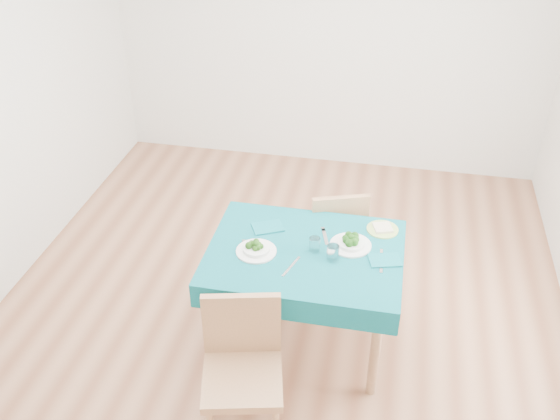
% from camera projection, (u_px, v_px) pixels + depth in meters
% --- Properties ---
extents(room_shell, '(4.02, 4.52, 2.73)m').
position_uv_depth(room_shell, '(280.00, 140.00, 3.70)').
color(room_shell, brown).
rests_on(room_shell, ground).
extents(table, '(1.17, 0.89, 0.76)m').
position_uv_depth(table, '(304.00, 298.00, 3.98)').
color(table, '#08555F').
rests_on(table, ground).
extents(chair_near, '(0.52, 0.55, 1.07)m').
position_uv_depth(chair_near, '(242.00, 365.00, 3.30)').
color(chair_near, '#986C47').
rests_on(chair_near, ground).
extents(chair_far, '(0.50, 0.53, 0.96)m').
position_uv_depth(chair_far, '(333.00, 228.00, 4.45)').
color(chair_far, '#986C47').
rests_on(chair_far, ground).
extents(bowl_near, '(0.25, 0.25, 0.07)m').
position_uv_depth(bowl_near, '(256.00, 247.00, 3.74)').
color(bowl_near, white).
rests_on(bowl_near, table).
extents(bowl_far, '(0.25, 0.25, 0.08)m').
position_uv_depth(bowl_far, '(351.00, 241.00, 3.79)').
color(bowl_far, white).
rests_on(bowl_far, table).
extents(fork_near, '(0.04, 0.18, 0.00)m').
position_uv_depth(fork_near, '(242.00, 250.00, 3.77)').
color(fork_near, silver).
rests_on(fork_near, table).
extents(knife_near, '(0.08, 0.20, 0.00)m').
position_uv_depth(knife_near, '(291.00, 266.00, 3.64)').
color(knife_near, silver).
rests_on(knife_near, table).
extents(fork_far, '(0.07, 0.17, 0.00)m').
position_uv_depth(fork_far, '(325.00, 237.00, 3.89)').
color(fork_far, silver).
rests_on(fork_far, table).
extents(knife_far, '(0.03, 0.23, 0.00)m').
position_uv_depth(knife_far, '(381.00, 261.00, 3.69)').
color(knife_far, silver).
rests_on(knife_far, table).
extents(napkin_near, '(0.23, 0.20, 0.01)m').
position_uv_depth(napkin_near, '(268.00, 227.00, 3.97)').
color(napkin_near, '#0C5F69').
rests_on(napkin_near, table).
extents(napkin_far, '(0.21, 0.18, 0.01)m').
position_uv_depth(napkin_far, '(385.00, 260.00, 3.68)').
color(napkin_far, '#0C5F69').
rests_on(napkin_far, table).
extents(tumbler_center, '(0.07, 0.07, 0.09)m').
position_uv_depth(tumbler_center, '(315.00, 244.00, 3.75)').
color(tumbler_center, white).
rests_on(tumbler_center, table).
extents(tumbler_side, '(0.07, 0.07, 0.10)m').
position_uv_depth(tumbler_side, '(333.00, 253.00, 3.68)').
color(tumbler_side, white).
rests_on(tumbler_side, table).
extents(side_plate, '(0.20, 0.20, 0.01)m').
position_uv_depth(side_plate, '(382.00, 229.00, 3.95)').
color(side_plate, '#A6C460').
rests_on(side_plate, table).
extents(bread_slice, '(0.14, 0.14, 0.02)m').
position_uv_depth(bread_slice, '(383.00, 228.00, 3.94)').
color(bread_slice, beige).
rests_on(bread_slice, side_plate).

